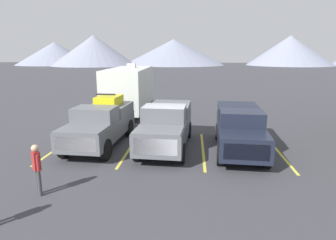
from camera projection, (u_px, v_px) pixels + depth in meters
name	position (u px, v px, depth m)	size (l,w,h in m)	color
ground_plane	(166.00, 148.00, 14.37)	(240.00, 240.00, 0.00)	#38383D
pickup_truck_a	(101.00, 122.00, 14.73)	(2.45, 5.65, 2.47)	#595B60
pickup_truck_b	(166.00, 125.00, 14.35)	(2.44, 5.81, 2.16)	#595B60
pickup_truck_c	(240.00, 128.00, 13.88)	(2.40, 5.72, 2.03)	black
lot_stripe_a	(61.00, 146.00, 14.72)	(0.12, 5.50, 0.01)	gold
lot_stripe_b	(130.00, 148.00, 14.43)	(0.12, 5.50, 0.01)	gold
lot_stripe_c	(203.00, 150.00, 14.14)	(0.12, 5.50, 0.01)	gold
lot_stripe_d	(278.00, 152.00, 13.85)	(0.12, 5.50, 0.01)	gold
camper_trailer_a	(129.00, 88.00, 22.02)	(2.77, 8.77, 3.71)	silver
person_b	(37.00, 166.00, 9.46)	(0.32, 0.32, 1.72)	#3F3F42
mountain_ridge	(211.00, 50.00, 104.90)	(143.40, 41.71, 13.16)	gray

